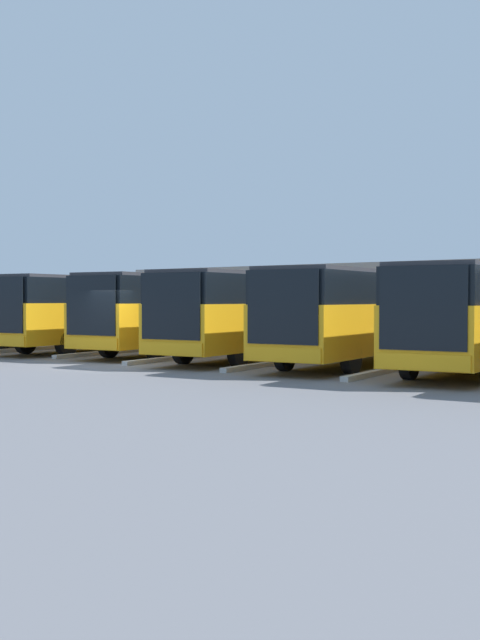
{
  "coord_description": "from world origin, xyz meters",
  "views": [
    {
      "loc": [
        -20.0,
        17.83,
        2.2
      ],
      "look_at": [
        -0.87,
        -5.84,
        1.4
      ],
      "focal_mm": 45.0,
      "sensor_mm": 36.0,
      "label": 1
    }
  ],
  "objects_px": {
    "bus_6": "(43,308)",
    "bus_7": "(4,308)",
    "bus_5": "(106,309)",
    "bus_4": "(188,310)",
    "bus_3": "(264,311)",
    "bus_2": "(364,312)"
  },
  "relations": [
    {
      "from": "bus_6",
      "to": "bus_7",
      "type": "height_order",
      "value": "same"
    },
    {
      "from": "bus_5",
      "to": "bus_6",
      "type": "xyz_separation_m",
      "value": [
        4.18,
        0.13,
        0.0
      ]
    },
    {
      "from": "bus_6",
      "to": "bus_7",
      "type": "distance_m",
      "value": 4.25
    },
    {
      "from": "bus_4",
      "to": "bus_5",
      "type": "xyz_separation_m",
      "value": [
        4.18,
        0.69,
        0.0
      ]
    },
    {
      "from": "bus_3",
      "to": "bus_5",
      "type": "bearing_deg",
      "value": -5.94
    },
    {
      "from": "bus_2",
      "to": "bus_5",
      "type": "distance_m",
      "value": 12.56
    },
    {
      "from": "bus_3",
      "to": "bus_7",
      "type": "bearing_deg",
      "value": -9.12
    },
    {
      "from": "bus_5",
      "to": "bus_6",
      "type": "relative_size",
      "value": 1.0
    },
    {
      "from": "bus_3",
      "to": "bus_6",
      "type": "height_order",
      "value": "same"
    },
    {
      "from": "bus_4",
      "to": "bus_7",
      "type": "distance_m",
      "value": 12.55
    },
    {
      "from": "bus_6",
      "to": "bus_7",
      "type": "bearing_deg",
      "value": -18.38
    },
    {
      "from": "bus_3",
      "to": "bus_4",
      "type": "relative_size",
      "value": 1.0
    },
    {
      "from": "bus_6",
      "to": "bus_7",
      "type": "xyz_separation_m",
      "value": [
        4.18,
        -0.77,
        0.0
      ]
    },
    {
      "from": "bus_2",
      "to": "bus_7",
      "type": "bearing_deg",
      "value": -8.7
    },
    {
      "from": "bus_4",
      "to": "bus_6",
      "type": "xyz_separation_m",
      "value": [
        8.37,
        0.82,
        0.0
      ]
    },
    {
      "from": "bus_4",
      "to": "bus_3",
      "type": "bearing_deg",
      "value": 166.59
    },
    {
      "from": "bus_6",
      "to": "bus_5",
      "type": "bearing_deg",
      "value": 173.89
    },
    {
      "from": "bus_3",
      "to": "bus_5",
      "type": "distance_m",
      "value": 8.37
    },
    {
      "from": "bus_7",
      "to": "bus_2",
      "type": "bearing_deg",
      "value": 171.3
    },
    {
      "from": "bus_2",
      "to": "bus_5",
      "type": "xyz_separation_m",
      "value": [
        12.55,
        0.35,
        0.0
      ]
    },
    {
      "from": "bus_2",
      "to": "bus_6",
      "type": "relative_size",
      "value": 1.0
    },
    {
      "from": "bus_4",
      "to": "bus_7",
      "type": "bearing_deg",
      "value": -7.69
    }
  ]
}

